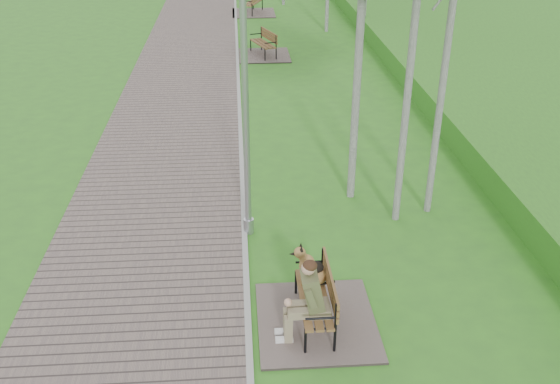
% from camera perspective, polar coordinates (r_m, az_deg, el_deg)
% --- Properties ---
extents(ground, '(120.00, 120.00, 0.00)m').
position_cam_1_polar(ground, '(14.00, -3.50, 1.94)').
color(ground, '#356F24').
rests_on(ground, ground).
extents(bench_main, '(1.76, 1.95, 1.53)m').
position_cam_1_polar(bench_main, '(9.24, 2.87, -9.94)').
color(bench_main, '#645551').
rests_on(bench_main, ground).
extents(bench_second, '(1.81, 2.01, 1.11)m').
position_cam_1_polar(bench_second, '(22.91, -1.54, 12.82)').
color(bench_second, '#645551').
rests_on(bench_second, ground).
extents(bench_third, '(1.95, 2.17, 1.20)m').
position_cam_1_polar(bench_third, '(30.07, -2.51, 16.41)').
color(bench_third, '#645551').
rests_on(bench_third, ground).
extents(lamp_post_near, '(0.19, 0.19, 4.95)m').
position_cam_1_polar(lamp_post_near, '(10.65, -3.15, 7.00)').
color(lamp_post_near, '#989BA0').
rests_on(lamp_post_near, ground).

